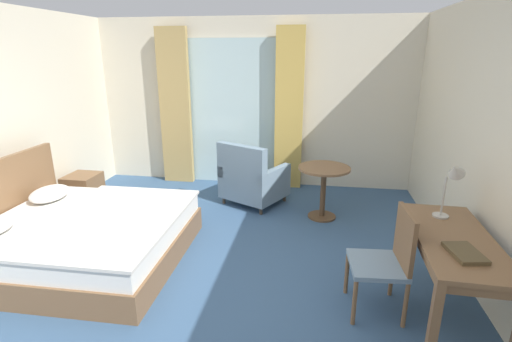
% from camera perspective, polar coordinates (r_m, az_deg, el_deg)
% --- Properties ---
extents(ground, '(5.65, 6.76, 0.10)m').
position_cam_1_polar(ground, '(3.78, -8.59, -17.55)').
color(ground, '#38567A').
extents(wall_back, '(5.25, 0.12, 2.63)m').
position_cam_1_polar(wall_back, '(6.19, -0.40, 10.13)').
color(wall_back, beige).
rests_on(wall_back, ground).
extents(balcony_glass_door, '(1.40, 0.02, 2.31)m').
position_cam_1_polar(balcony_glass_door, '(6.19, -3.59, 8.63)').
color(balcony_glass_door, silver).
rests_on(balcony_glass_door, ground).
extents(curtain_panel_left, '(0.50, 0.10, 2.48)m').
position_cam_1_polar(curtain_panel_left, '(6.35, -12.04, 9.27)').
color(curtain_panel_left, tan).
rests_on(curtain_panel_left, ground).
extents(curtain_panel_right, '(0.43, 0.10, 2.48)m').
position_cam_1_polar(curtain_panel_right, '(5.95, 4.98, 9.05)').
color(curtain_panel_right, tan).
rests_on(curtain_panel_right, ground).
extents(bed, '(2.01, 1.87, 1.02)m').
position_cam_1_polar(bed, '(4.43, -24.88, -8.84)').
color(bed, brown).
rests_on(bed, ground).
extents(nightstand, '(0.41, 0.46, 0.47)m').
position_cam_1_polar(nightstand, '(5.89, -24.50, -2.71)').
color(nightstand, brown).
rests_on(nightstand, ground).
extents(writing_desk, '(0.60, 1.31, 0.74)m').
position_cam_1_polar(writing_desk, '(3.39, 27.53, -10.17)').
color(writing_desk, brown).
rests_on(writing_desk, ground).
extents(desk_chair, '(0.47, 0.49, 0.91)m').
position_cam_1_polar(desk_chair, '(3.36, 19.25, -12.11)').
color(desk_chair, gray).
rests_on(desk_chair, ground).
extents(desk_lamp, '(0.27, 0.26, 0.50)m').
position_cam_1_polar(desk_lamp, '(3.68, 27.55, -0.79)').
color(desk_lamp, '#B7B2A8').
rests_on(desk_lamp, writing_desk).
extents(closed_book, '(0.25, 0.33, 0.03)m').
position_cam_1_polar(closed_book, '(3.10, 28.92, -10.74)').
color(closed_book, brown).
rests_on(closed_book, writing_desk).
extents(armchair_by_window, '(1.02, 0.99, 0.91)m').
position_cam_1_polar(armchair_by_window, '(5.42, -0.60, -1.39)').
color(armchair_by_window, gray).
rests_on(armchair_by_window, ground).
extents(round_cafe_table, '(0.67, 0.67, 0.70)m').
position_cam_1_polar(round_cafe_table, '(4.98, 10.15, -1.41)').
color(round_cafe_table, brown).
rests_on(round_cafe_table, ground).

